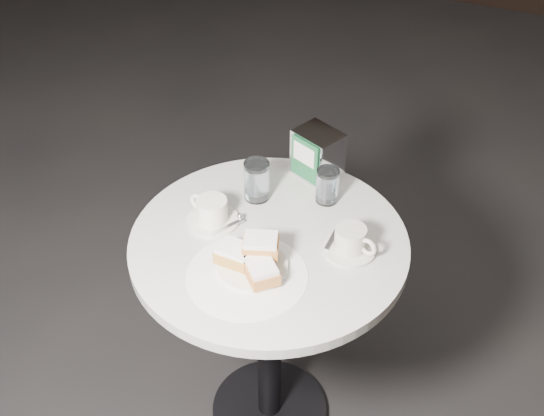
{
  "coord_description": "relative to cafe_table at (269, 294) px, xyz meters",
  "views": [
    {
      "loc": [
        0.5,
        -1.16,
        1.89
      ],
      "look_at": [
        0.0,
        0.02,
        0.83
      ],
      "focal_mm": 45.0,
      "sensor_mm": 36.0,
      "label": 1
    }
  ],
  "objects": [
    {
      "name": "sugar_spill",
      "position": [
        0.0,
        -0.14,
        0.2
      ],
      "size": [
        0.34,
        0.34,
        0.0
      ],
      "primitive_type": "cylinder",
      "rotation": [
        0.0,
        0.0,
        -0.22
      ],
      "color": "white",
      "rests_on": "cafe_table"
    },
    {
      "name": "ground",
      "position": [
        0.0,
        0.0,
        -0.55
      ],
      "size": [
        7.0,
        7.0,
        0.0
      ],
      "primitive_type": "plane",
      "color": "black",
      "rests_on": "ground"
    },
    {
      "name": "beignet_plate",
      "position": [
        0.01,
        -0.11,
        0.23
      ],
      "size": [
        0.22,
        0.22,
        0.08
      ],
      "rotation": [
        0.0,
        0.0,
        -0.37
      ],
      "color": "silver",
      "rests_on": "cafe_table"
    },
    {
      "name": "coffee_cup_left",
      "position": [
        -0.16,
        0.0,
        0.23
      ],
      "size": [
        0.17,
        0.17,
        0.07
      ],
      "rotation": [
        0.0,
        0.0,
        -0.27
      ],
      "color": "silver",
      "rests_on": "cafe_table"
    },
    {
      "name": "water_glass_right",
      "position": [
        0.08,
        0.2,
        0.25
      ],
      "size": [
        0.07,
        0.07,
        0.1
      ],
      "rotation": [
        0.0,
        0.0,
        0.16
      ],
      "color": "white",
      "rests_on": "cafe_table"
    },
    {
      "name": "coffee_cup_right",
      "position": [
        0.2,
        0.04,
        0.23
      ],
      "size": [
        0.16,
        0.16,
        0.07
      ],
      "rotation": [
        0.0,
        0.0,
        -0.27
      ],
      "color": "beige",
      "rests_on": "cafe_table"
    },
    {
      "name": "water_glass_left",
      "position": [
        -0.1,
        0.14,
        0.25
      ],
      "size": [
        0.08,
        0.08,
        0.11
      ],
      "rotation": [
        0.0,
        0.0,
        -0.12
      ],
      "color": "white",
      "rests_on": "cafe_table"
    },
    {
      "name": "napkin_dispenser",
      "position": [
        0.02,
        0.3,
        0.27
      ],
      "size": [
        0.15,
        0.14,
        0.14
      ],
      "rotation": [
        0.0,
        0.0,
        -0.42
      ],
      "color": "silver",
      "rests_on": "cafe_table"
    },
    {
      "name": "cafe_table",
      "position": [
        0.0,
        0.0,
        0.0
      ],
      "size": [
        0.7,
        0.7,
        0.74
      ],
      "color": "black",
      "rests_on": "ground"
    }
  ]
}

